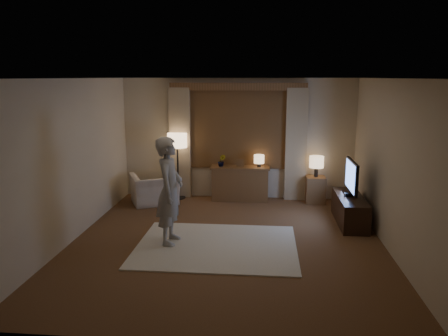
# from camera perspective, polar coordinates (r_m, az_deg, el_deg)

# --- Properties ---
(room) EXTENTS (5.04, 5.54, 2.64)m
(room) POSITION_cam_1_polar(r_m,az_deg,el_deg) (7.27, 0.71, 1.63)
(room) COLOR brown
(room) RESTS_ON ground
(rug) EXTENTS (2.50, 2.00, 0.02)m
(rug) POSITION_cam_1_polar(r_m,az_deg,el_deg) (6.98, -0.98, -10.13)
(rug) COLOR beige
(rug) RESTS_ON floor
(sideboard) EXTENTS (1.20, 0.40, 0.70)m
(sideboard) POSITION_cam_1_polar(r_m,az_deg,el_deg) (9.42, 2.11, -2.13)
(sideboard) COLOR brown
(sideboard) RESTS_ON floor
(picture_frame) EXTENTS (0.16, 0.02, 0.20)m
(picture_frame) POSITION_cam_1_polar(r_m,az_deg,el_deg) (9.33, 2.13, 0.56)
(picture_frame) COLOR brown
(picture_frame) RESTS_ON sideboard
(plant) EXTENTS (0.17, 0.13, 0.30)m
(plant) POSITION_cam_1_polar(r_m,az_deg,el_deg) (9.35, -0.31, 0.90)
(plant) COLOR #999999
(plant) RESTS_ON sideboard
(table_lamp_sideboard) EXTENTS (0.22, 0.22, 0.30)m
(table_lamp_sideboard) POSITION_cam_1_polar(r_m,az_deg,el_deg) (9.29, 4.60, 1.10)
(table_lamp_sideboard) COLOR black
(table_lamp_sideboard) RESTS_ON sideboard
(floor_lamp) EXTENTS (0.42, 0.42, 1.44)m
(floor_lamp) POSITION_cam_1_polar(r_m,az_deg,el_deg) (9.43, -6.13, 3.14)
(floor_lamp) COLOR black
(floor_lamp) RESTS_ON floor
(armchair) EXTENTS (1.22, 1.16, 0.62)m
(armchair) POSITION_cam_1_polar(r_m,az_deg,el_deg) (9.29, -9.00, -2.73)
(armchair) COLOR beige
(armchair) RESTS_ON floor
(side_table) EXTENTS (0.40, 0.40, 0.56)m
(side_table) POSITION_cam_1_polar(r_m,az_deg,el_deg) (9.44, 11.84, -2.79)
(side_table) COLOR brown
(side_table) RESTS_ON floor
(table_lamp_side) EXTENTS (0.30, 0.30, 0.44)m
(table_lamp_side) POSITION_cam_1_polar(r_m,az_deg,el_deg) (9.32, 11.99, 0.72)
(table_lamp_side) COLOR black
(table_lamp_side) RESTS_ON side_table
(tv_stand) EXTENTS (0.45, 1.40, 0.50)m
(tv_stand) POSITION_cam_1_polar(r_m,az_deg,el_deg) (8.30, 16.10, -5.25)
(tv_stand) COLOR black
(tv_stand) RESTS_ON floor
(tv) EXTENTS (0.22, 0.91, 0.66)m
(tv) POSITION_cam_1_polar(r_m,az_deg,el_deg) (8.15, 16.33, -1.12)
(tv) COLOR black
(tv) RESTS_ON tv_stand
(person) EXTENTS (0.43, 0.64, 1.70)m
(person) POSITION_cam_1_polar(r_m,az_deg,el_deg) (6.90, -7.11, -2.96)
(person) COLOR #A19C95
(person) RESTS_ON rug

